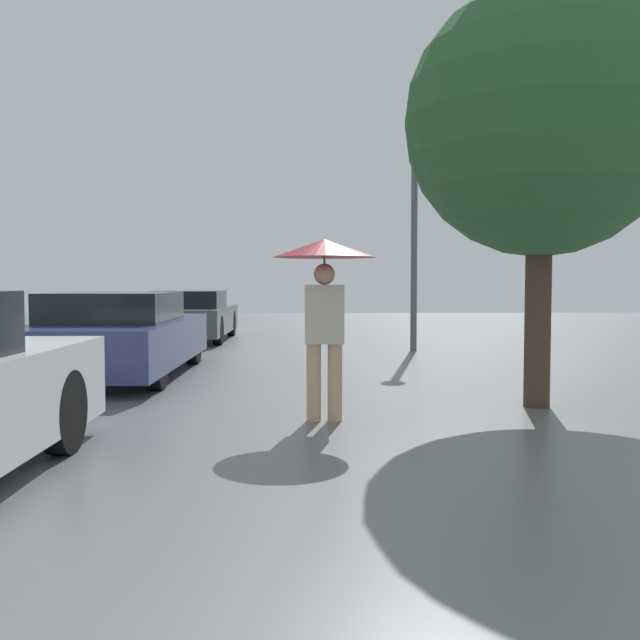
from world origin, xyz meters
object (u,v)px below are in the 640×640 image
parked_car_farthest (191,316)px  tree (541,122)px  pedestrian (324,277)px  street_lamp (414,206)px  parked_car_middle (118,336)px

parked_car_farthest → tree: (5.21, -8.93, 2.50)m
parked_car_farthest → tree: tree is taller
pedestrian → street_lamp: street_lamp is taller
parked_car_middle → street_lamp: (4.80, 3.65, 2.25)m
pedestrian → tree: 2.95m
parked_car_middle → parked_car_farthest: (0.01, 6.29, -0.02)m
tree → pedestrian: bearing=-162.0°
parked_car_middle → tree: (5.22, -2.64, 2.47)m
tree → parked_car_farthest: bearing=120.2°
tree → street_lamp: bearing=93.8°
street_lamp → parked_car_middle: bearing=-142.8°
pedestrian → parked_car_middle: pedestrian is taller
parked_car_farthest → street_lamp: bearing=-28.9°
parked_car_middle → tree: 6.35m
tree → street_lamp: tree is taller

